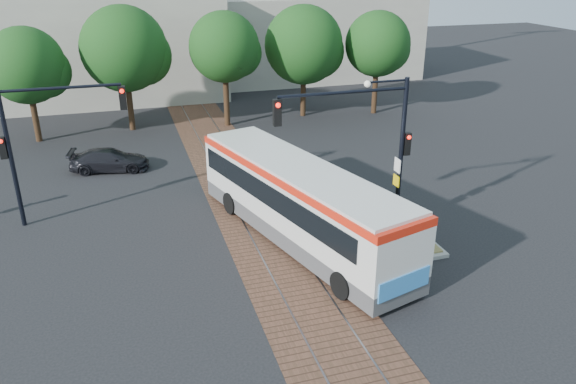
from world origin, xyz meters
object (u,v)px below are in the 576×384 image
traffic_island (390,223)px  signal_pole_main (373,134)px  parked_car (109,160)px  signal_pole_left (38,133)px  city_bus (299,199)px

traffic_island → signal_pole_main: 3.95m
traffic_island → parked_car: 15.05m
signal_pole_main → signal_pole_left: size_ratio=1.00×
city_bus → signal_pole_main: signal_pole_main is taller
signal_pole_left → parked_car: (2.39, 5.59, -3.29)m
traffic_island → signal_pole_left: size_ratio=0.87×
city_bus → signal_pole_left: size_ratio=1.95×
traffic_island → signal_pole_left: 14.50m
parked_car → signal_pole_main: bearing=-126.7°
city_bus → parked_car: city_bus is taller
city_bus → signal_pole_main: size_ratio=1.95×
signal_pole_left → parked_car: size_ratio=1.52×
signal_pole_main → parked_car: size_ratio=1.52×
parked_car → city_bus: bearing=-135.4°
signal_pole_main → signal_pole_left: (-12.23, 4.80, -0.29)m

